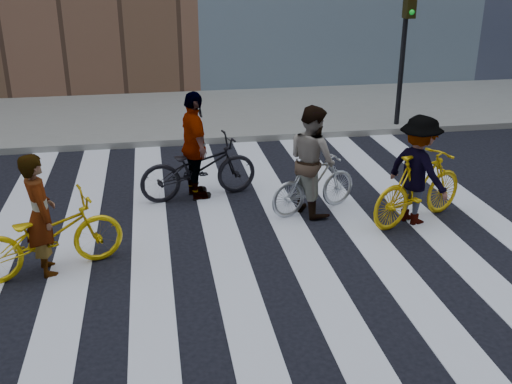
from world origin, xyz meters
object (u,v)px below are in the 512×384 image
object	(u,v)px
bike_silver_mid	(314,184)
bike_dark_rear	(199,168)
rider_left	(40,215)
rider_rear	(195,146)
rider_right	(418,170)
rider_mid	(312,160)
bike_yellow_right	(419,187)
traffic_signal	(406,36)
bike_yellow_left	(47,236)

from	to	relation	value
bike_silver_mid	bike_dark_rear	xyz separation A→B (m)	(-1.84, 0.97, 0.06)
rider_left	rider_rear	world-z (taller)	rider_rear
rider_left	rider_right	size ratio (longest dim) A/B	0.96
rider_mid	bike_silver_mid	bearing A→B (deg)	-110.51
bike_yellow_right	rider_rear	xyz separation A→B (m)	(-3.43, 1.65, 0.37)
rider_mid	rider_rear	distance (m)	2.08
traffic_signal	rider_left	xyz separation A→B (m)	(-7.45, -5.74, -1.43)
bike_dark_rear	rider_rear	world-z (taller)	rider_rear
bike_yellow_right	bike_dark_rear	distance (m)	3.76
bike_yellow_right	bike_dark_rear	xyz separation A→B (m)	(-3.38, 1.65, -0.04)
bike_dark_rear	bike_yellow_right	bearing A→B (deg)	-127.20
rider_left	rider_rear	size ratio (longest dim) A/B	0.89
rider_left	rider_rear	bearing A→B (deg)	-63.59
bike_yellow_right	rider_mid	distance (m)	1.76
bike_yellow_left	bike_dark_rear	world-z (taller)	bike_dark_rear
rider_left	traffic_signal	bearing A→B (deg)	-71.91
bike_yellow_right	rider_rear	bearing A→B (deg)	40.29
traffic_signal	rider_left	world-z (taller)	traffic_signal
traffic_signal	bike_dark_rear	size ratio (longest dim) A/B	1.58
traffic_signal	rider_right	xyz separation A→B (m)	(-1.83, -5.08, -1.40)
bike_silver_mid	bike_yellow_right	world-z (taller)	bike_yellow_right
bike_yellow_left	bike_silver_mid	xyz separation A→B (m)	(4.08, 1.35, -0.04)
bike_yellow_left	bike_yellow_right	bearing A→B (deg)	-102.79
rider_left	bike_yellow_right	bearing A→B (deg)	-102.85
bike_yellow_left	bike_dark_rear	distance (m)	3.22
bike_yellow_right	rider_rear	size ratio (longest dim) A/B	1.03
traffic_signal	rider_left	distance (m)	9.51
rider_mid	bike_dark_rear	bearing A→B (deg)	41.08
traffic_signal	bike_yellow_right	bearing A→B (deg)	-109.30
rider_mid	traffic_signal	bearing A→B (deg)	-58.00
rider_left	rider_right	xyz separation A→B (m)	(5.62, 0.66, 0.03)
bike_yellow_right	rider_mid	size ratio (longest dim) A/B	1.07
traffic_signal	bike_silver_mid	world-z (taller)	traffic_signal
rider_left	rider_right	bearing A→B (deg)	-102.79
bike_silver_mid	rider_left	world-z (taller)	rider_left
bike_yellow_left	rider_mid	bearing A→B (deg)	-91.01
traffic_signal	rider_mid	world-z (taller)	traffic_signal
bike_yellow_right	rider_right	world-z (taller)	rider_right
traffic_signal	rider_left	bearing A→B (deg)	-142.37
bike_dark_rear	rider_mid	xyz separation A→B (m)	(1.79, -0.97, 0.36)
bike_dark_rear	traffic_signal	bearing A→B (deg)	-67.55
bike_yellow_left	rider_left	xyz separation A→B (m)	(-0.05, -0.00, 0.31)
bike_dark_rear	rider_left	size ratio (longest dim) A/B	1.24
rider_rear	bike_yellow_right	bearing A→B (deg)	-126.87
traffic_signal	rider_right	world-z (taller)	traffic_signal
bike_silver_mid	rider_right	world-z (taller)	rider_right
bike_dark_rear	rider_left	world-z (taller)	rider_left
rider_right	bike_yellow_left	bearing A→B (deg)	72.82
bike_silver_mid	rider_right	size ratio (longest dim) A/B	0.93
bike_yellow_left	bike_yellow_right	xyz separation A→B (m)	(5.62, 0.66, 0.05)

